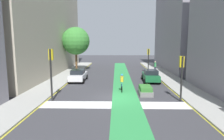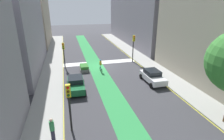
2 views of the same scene
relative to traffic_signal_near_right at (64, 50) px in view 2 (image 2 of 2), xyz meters
name	(u,v)px [view 2 (image 2 of 2)]	position (x,y,z in m)	size (l,w,h in m)	color
ground_plane	(102,66)	(-5.65, 0.77, -2.74)	(120.00, 120.00, 0.00)	#38383D
bike_lane_paint	(96,67)	(-4.72, 0.77, -2.74)	(2.40, 60.00, 0.01)	#2D8C47
crosswalk_band	(100,63)	(-5.65, -1.23, -2.74)	(12.00, 1.80, 0.01)	silver
sidewalk_left	(146,62)	(-13.15, 0.77, -2.67)	(3.00, 60.00, 0.15)	#9E9E99
curb_stripe_left	(138,63)	(-11.65, 0.77, -2.74)	(0.16, 60.00, 0.01)	yellow
sidewalk_right	(52,70)	(1.85, 0.77, -2.67)	(3.00, 60.00, 0.15)	#9E9E99
curb_stripe_right	(63,70)	(0.35, 0.77, -2.74)	(0.16, 60.00, 0.01)	yellow
buildings_left_row	(179,3)	(-18.57, -0.09, 6.63)	(8.92, 58.77, 21.07)	gray
traffic_signal_near_right	(64,50)	(0.00, 0.00, 0.00)	(0.35, 0.52, 3.89)	black
traffic_signal_near_left	(133,44)	(-11.12, -0.16, 0.40)	(0.35, 0.52, 4.49)	black
traffic_signal_far_right	(69,99)	(-0.30, 15.25, 0.09)	(0.35, 0.52, 4.02)	black
car_green_right_far	(76,84)	(-1.12, 8.19, -1.94)	(2.12, 4.25, 1.57)	#196033
car_white_left_far	(153,76)	(-10.54, 8.28, -1.94)	(2.06, 4.22, 1.57)	silver
cyclist_in_lane	(101,66)	(-4.98, 3.14, -1.77)	(0.32, 1.73, 1.86)	black
pedestrian_sidewalk_right_a	(52,129)	(1.01, 15.99, -1.69)	(0.34, 0.34, 1.76)	#262638
median_planter	(84,68)	(-2.72, 1.98, -2.34)	(1.23, 2.11, 0.85)	slate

